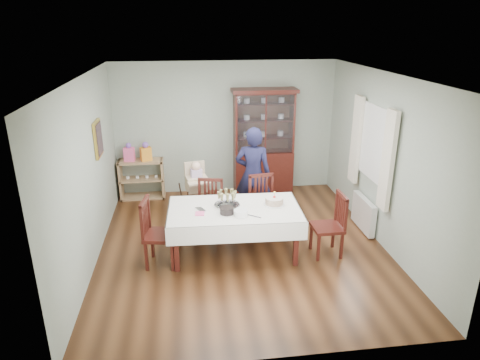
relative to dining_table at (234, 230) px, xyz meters
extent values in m
plane|color=#593319|center=(0.14, 0.21, -0.38)|extent=(5.00, 5.00, 0.00)
plane|color=#9EAA99|center=(0.14, 2.71, 0.97)|extent=(4.50, 0.00, 4.50)
plane|color=#9EAA99|center=(-2.11, 0.21, 0.97)|extent=(0.00, 5.00, 5.00)
plane|color=#9EAA99|center=(2.39, 0.21, 0.97)|extent=(0.00, 5.00, 5.00)
plane|color=white|center=(0.14, 0.21, 2.32)|extent=(5.00, 5.00, 0.00)
cube|color=#401610|center=(0.00, 0.00, 0.34)|extent=(1.94, 1.12, 0.06)
cube|color=silver|center=(0.00, 0.00, 0.37)|extent=(2.04, 1.22, 0.01)
cube|color=#401610|center=(0.89, 2.47, 0.07)|extent=(1.20, 0.45, 0.90)
cube|color=white|center=(0.89, 2.28, 1.12)|extent=(1.12, 0.01, 1.16)
cube|color=#401610|center=(0.89, 2.47, 1.76)|extent=(1.30, 0.48, 0.07)
cube|color=tan|center=(-1.61, 2.49, -0.36)|extent=(0.90, 0.38, 0.04)
cube|color=tan|center=(-1.61, 2.49, 0.02)|extent=(0.90, 0.38, 0.03)
cube|color=tan|center=(-1.61, 2.49, 0.40)|extent=(0.90, 0.38, 0.04)
cube|color=tan|center=(-2.03, 2.49, 0.02)|extent=(0.04, 0.38, 0.80)
cube|color=tan|center=(-1.19, 2.49, 0.02)|extent=(0.04, 0.38, 0.80)
cube|color=gold|center=(-2.08, 1.01, 1.27)|extent=(0.04, 0.48, 0.58)
cube|color=white|center=(2.36, 0.51, 1.17)|extent=(0.04, 1.02, 1.22)
cube|color=silver|center=(2.30, -0.11, 1.07)|extent=(0.07, 0.30, 1.55)
cube|color=silver|center=(2.30, 1.13, 1.07)|extent=(0.07, 0.30, 1.55)
cube|color=white|center=(2.30, 0.51, -0.08)|extent=(0.10, 0.80, 0.55)
cube|color=#401610|center=(-0.36, 0.57, 0.06)|extent=(0.53, 0.53, 0.05)
cube|color=#401610|center=(-0.31, 0.76, 0.33)|extent=(0.41, 0.14, 0.52)
cube|color=#401610|center=(0.57, 0.55, 0.08)|extent=(0.52, 0.52, 0.05)
cube|color=#401610|center=(0.54, 0.75, 0.36)|extent=(0.44, 0.10, 0.54)
cube|color=#401610|center=(-1.10, -0.19, 0.09)|extent=(0.54, 0.54, 0.05)
cube|color=#401610|center=(-1.31, -0.15, 0.37)|extent=(0.12, 0.44, 0.55)
cube|color=#401610|center=(1.40, -0.22, 0.07)|extent=(0.45, 0.45, 0.05)
cube|color=#401610|center=(1.60, -0.21, 0.34)|extent=(0.05, 0.43, 0.53)
imported|color=black|center=(0.47, 1.16, 0.48)|extent=(0.72, 0.56, 1.73)
cube|color=tan|center=(-0.53, 1.28, 0.32)|extent=(0.42, 0.38, 0.26)
cube|color=tan|center=(-0.53, 1.28, 0.54)|extent=(0.37, 0.13, 0.30)
cube|color=tan|center=(-0.53, 1.28, 0.41)|extent=(0.41, 0.24, 0.03)
cube|color=#BAA2C5|center=(-0.53, 1.28, 0.49)|extent=(0.22, 0.18, 0.19)
sphere|color=beige|center=(-0.53, 1.28, 0.64)|extent=(0.16, 0.16, 0.16)
cylinder|color=silver|center=(-0.10, 0.11, 0.38)|extent=(0.39, 0.39, 0.01)
torus|color=silver|center=(-0.10, 0.11, 0.39)|extent=(0.40, 0.40, 0.02)
cylinder|color=white|center=(0.62, 0.05, 0.38)|extent=(0.32, 0.32, 0.02)
cylinder|color=brown|center=(0.62, 0.05, 0.44)|extent=(0.28, 0.28, 0.10)
cylinder|color=silver|center=(0.62, 0.05, 0.49)|extent=(0.28, 0.28, 0.01)
cylinder|color=#F24C4C|center=(0.62, 0.05, 0.54)|extent=(0.01, 0.01, 0.08)
sphere|color=yellow|center=(0.62, 0.05, 0.59)|extent=(0.02, 0.02, 0.02)
cylinder|color=black|center=(-0.13, -0.17, 0.42)|extent=(0.28, 0.28, 0.10)
cylinder|color=white|center=(0.06, -0.28, 0.42)|extent=(0.25, 0.25, 0.09)
cube|color=#FF5D9B|center=(-0.53, -0.14, 0.38)|extent=(0.14, 0.14, 0.02)
cube|color=silver|center=(0.24, -0.32, 0.38)|extent=(0.22, 0.17, 0.01)
cube|color=#FF5D9B|center=(-1.81, 2.47, 0.55)|extent=(0.22, 0.15, 0.27)
sphere|color=#E533B2|center=(-1.81, 2.47, 0.74)|extent=(0.11, 0.11, 0.11)
cube|color=orange|center=(-1.48, 2.47, 0.55)|extent=(0.24, 0.21, 0.27)
sphere|color=#E533B2|center=(-1.48, 2.47, 0.73)|extent=(0.12, 0.12, 0.12)
camera|label=1|loc=(-0.68, -5.87, 3.03)|focal=32.00mm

